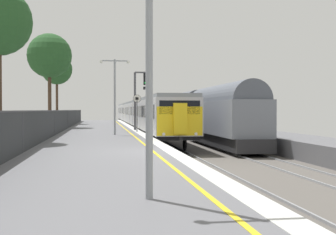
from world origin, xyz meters
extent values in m
cube|color=slate|center=(-2.50, 0.00, -0.50)|extent=(6.40, 110.00, 1.00)
cube|color=silver|center=(0.40, 0.00, 0.01)|extent=(0.60, 110.00, 0.01)
cube|color=yellow|center=(-0.35, 0.00, 0.01)|extent=(0.12, 110.00, 0.01)
cube|color=#56514C|center=(6.20, 0.00, -1.10)|extent=(11.00, 110.00, 0.20)
cube|color=gray|center=(1.38, 0.00, -0.96)|extent=(0.07, 110.00, 0.08)
cube|color=gray|center=(2.82, 0.00, -0.96)|extent=(0.07, 110.00, 0.08)
cube|color=gray|center=(5.38, 0.00, -0.96)|extent=(0.07, 110.00, 0.08)
cube|color=gray|center=(6.82, 0.00, -0.96)|extent=(0.07, 110.00, 0.08)
cube|color=#B7B7BC|center=(2.10, 17.14, 1.27)|extent=(2.80, 19.24, 2.30)
cube|color=black|center=(2.10, 17.14, -0.01)|extent=(2.64, 18.64, 0.25)
cube|color=gray|center=(2.10, 17.14, 2.54)|extent=(2.68, 19.24, 0.24)
cube|color=black|center=(0.69, 17.14, 1.57)|extent=(0.02, 17.64, 0.84)
cube|color=silver|center=(0.69, 12.33, 1.17)|extent=(0.03, 1.10, 1.90)
cube|color=silver|center=(0.69, 21.95, 1.17)|extent=(0.03, 1.10, 1.90)
cylinder|color=black|center=(1.32, 10.12, -0.50)|extent=(0.12, 0.84, 0.84)
cylinder|color=black|center=(2.88, 10.12, -0.50)|extent=(0.12, 0.84, 0.84)
cylinder|color=black|center=(1.32, 24.16, -0.50)|extent=(0.12, 0.84, 0.84)
cylinder|color=black|center=(2.88, 24.16, -0.50)|extent=(0.12, 0.84, 0.84)
cube|color=#B7B7BC|center=(2.10, 36.98, 1.27)|extent=(2.80, 19.24, 2.30)
cube|color=black|center=(2.10, 36.98, -0.01)|extent=(2.64, 18.64, 0.25)
cube|color=gray|center=(2.10, 36.98, 2.54)|extent=(2.68, 19.24, 0.24)
cube|color=black|center=(0.69, 36.98, 1.57)|extent=(0.02, 17.64, 0.84)
cube|color=silver|center=(0.69, 32.17, 1.17)|extent=(0.03, 1.10, 1.90)
cube|color=silver|center=(0.69, 41.79, 1.17)|extent=(0.03, 1.10, 1.90)
cylinder|color=black|center=(1.32, 29.96, -0.50)|extent=(0.12, 0.84, 0.84)
cylinder|color=black|center=(2.88, 29.96, -0.50)|extent=(0.12, 0.84, 0.84)
cylinder|color=black|center=(1.32, 44.00, -0.50)|extent=(0.12, 0.84, 0.84)
cylinder|color=black|center=(2.88, 44.00, -0.50)|extent=(0.12, 0.84, 0.84)
cube|color=#B7B7BC|center=(2.10, 56.82, 1.27)|extent=(2.80, 19.24, 2.30)
cube|color=black|center=(2.10, 56.82, -0.01)|extent=(2.64, 18.64, 0.25)
cube|color=gray|center=(2.10, 56.82, 2.54)|extent=(2.68, 19.24, 0.24)
cube|color=black|center=(0.69, 56.82, 1.57)|extent=(0.02, 17.64, 0.84)
cube|color=silver|center=(0.69, 52.01, 1.17)|extent=(0.03, 1.10, 1.90)
cube|color=silver|center=(0.69, 61.63, 1.17)|extent=(0.03, 1.10, 1.90)
cylinder|color=black|center=(1.32, 49.80, -0.50)|extent=(0.12, 0.84, 0.84)
cylinder|color=black|center=(2.88, 49.80, -0.50)|extent=(0.12, 0.84, 0.84)
cylinder|color=black|center=(1.32, 63.84, -0.50)|extent=(0.12, 0.84, 0.84)
cylinder|color=black|center=(2.88, 63.84, -0.50)|extent=(0.12, 0.84, 0.84)
cube|color=yellow|center=(2.10, 7.56, 1.02)|extent=(2.70, 0.10, 1.70)
cube|color=black|center=(2.10, 7.55, 1.82)|extent=(2.40, 0.08, 0.80)
cube|color=yellow|center=(2.10, 7.42, 1.17)|extent=(0.80, 0.24, 1.80)
cylinder|color=white|center=(1.15, 7.50, 0.27)|extent=(0.18, 0.06, 0.18)
cylinder|color=white|center=(3.05, 7.50, 0.27)|extent=(0.18, 0.06, 0.18)
cylinder|color=black|center=(2.10, 7.27, 0.02)|extent=(0.20, 0.35, 0.20)
cube|color=black|center=(2.10, 36.98, 2.79)|extent=(0.60, 0.90, 0.20)
cube|color=#232326|center=(6.10, 12.55, -0.38)|extent=(2.30, 13.83, 0.79)
cube|color=slate|center=(6.10, 12.55, 1.15)|extent=(2.60, 13.03, 2.25)
cylinder|color=#515660|center=(6.10, 12.55, 2.27)|extent=(2.39, 12.63, 2.39)
cylinder|color=black|center=(5.32, 7.64, -0.50)|extent=(0.12, 0.84, 0.84)
cylinder|color=black|center=(6.88, 7.64, -0.50)|extent=(0.12, 0.84, 0.84)
cylinder|color=black|center=(5.32, 17.47, -0.50)|extent=(0.12, 0.84, 0.84)
cylinder|color=black|center=(6.88, 17.47, -0.50)|extent=(0.12, 0.84, 0.84)
cube|color=#232326|center=(6.10, 27.18, -0.38)|extent=(2.30, 13.83, 0.79)
cube|color=slate|center=(6.10, 27.18, 1.15)|extent=(2.60, 13.03, 2.25)
cylinder|color=#515660|center=(6.10, 27.18, 2.27)|extent=(2.39, 12.63, 2.39)
cylinder|color=black|center=(5.32, 22.27, -0.50)|extent=(0.12, 0.84, 0.84)
cylinder|color=black|center=(6.88, 22.27, -0.50)|extent=(0.12, 0.84, 0.84)
cylinder|color=black|center=(5.32, 32.09, -0.50)|extent=(0.12, 0.84, 0.84)
cylinder|color=black|center=(6.88, 32.09, -0.50)|extent=(0.12, 0.84, 0.84)
cube|color=#232326|center=(6.10, 41.81, -0.38)|extent=(2.30, 13.83, 0.79)
cube|color=slate|center=(6.10, 41.81, 1.15)|extent=(2.60, 13.03, 2.25)
cylinder|color=#515660|center=(6.10, 41.81, 2.27)|extent=(2.39, 12.63, 2.39)
cylinder|color=black|center=(5.32, 36.89, -0.50)|extent=(0.12, 0.84, 0.84)
cylinder|color=black|center=(6.88, 36.89, -0.50)|extent=(0.12, 0.84, 0.84)
cylinder|color=black|center=(5.32, 46.72, -0.50)|extent=(0.12, 0.84, 0.84)
cylinder|color=black|center=(6.88, 46.72, -0.50)|extent=(0.12, 0.84, 0.84)
cube|color=#232326|center=(6.10, 56.44, -0.38)|extent=(2.30, 13.83, 0.79)
cube|color=slate|center=(6.10, 56.44, 1.15)|extent=(2.60, 13.03, 2.25)
cylinder|color=#515660|center=(6.10, 56.44, 2.27)|extent=(2.39, 12.63, 2.39)
cylinder|color=black|center=(5.32, 51.52, -0.50)|extent=(0.12, 0.84, 0.84)
cylinder|color=black|center=(6.88, 51.52, -0.50)|extent=(0.12, 0.84, 0.84)
cylinder|color=black|center=(5.32, 61.35, -0.50)|extent=(0.12, 0.84, 0.84)
cylinder|color=black|center=(6.88, 61.35, -0.50)|extent=(0.12, 0.84, 0.84)
cylinder|color=#47474C|center=(0.35, 19.02, 2.39)|extent=(0.18, 0.18, 4.78)
cube|color=#47474C|center=(0.80, 19.02, 4.78)|extent=(0.90, 0.12, 0.12)
cube|color=black|center=(1.20, 19.02, 4.23)|extent=(0.28, 0.20, 1.00)
cylinder|color=black|center=(1.20, 18.90, 4.55)|extent=(0.16, 0.04, 0.16)
cylinder|color=black|center=(1.20, 18.90, 4.23)|extent=(0.16, 0.04, 0.16)
cylinder|color=#19D83F|center=(1.20, 18.90, 3.91)|extent=(0.16, 0.04, 0.16)
cube|color=black|center=(1.20, 19.02, 3.48)|extent=(0.32, 0.16, 0.24)
cylinder|color=#59595B|center=(0.25, 15.64, 1.24)|extent=(0.08, 0.08, 2.47)
cylinder|color=black|center=(0.25, 15.63, 2.53)|extent=(0.59, 0.02, 0.59)
cylinder|color=silver|center=(0.25, 15.62, 2.53)|extent=(0.56, 0.02, 0.56)
cube|color=black|center=(0.25, 15.61, 2.53)|extent=(0.24, 0.01, 0.18)
cylinder|color=#93999E|center=(-1.52, -9.65, 2.60)|extent=(0.14, 0.14, 5.21)
cylinder|color=#93999E|center=(-1.52, 12.07, 2.53)|extent=(0.14, 0.14, 5.05)
cube|color=#93999E|center=(-1.07, 12.07, 4.95)|extent=(0.90, 0.08, 0.08)
cylinder|color=silver|center=(-0.62, 12.07, 4.87)|extent=(0.20, 0.20, 0.18)
cube|color=#93999E|center=(-1.97, 12.07, 4.95)|extent=(0.90, 0.08, 0.08)
cylinder|color=silver|center=(-2.42, 12.07, 4.87)|extent=(0.20, 0.20, 0.18)
cube|color=#282B2D|center=(-5.45, 0.00, 0.81)|extent=(0.03, 99.00, 1.62)
cube|color=#38383D|center=(-5.45, 0.00, 1.62)|extent=(0.06, 99.00, 0.06)
cylinder|color=#38383D|center=(-5.45, 0.00, 0.81)|extent=(0.07, 0.07, 1.62)
cylinder|color=#38383D|center=(-5.45, 11.69, 0.81)|extent=(0.07, 0.07, 1.62)
cylinder|color=#38383D|center=(-5.45, 23.38, 0.81)|extent=(0.07, 0.07, 1.62)
cylinder|color=#38383D|center=(-5.45, 35.06, 0.81)|extent=(0.07, 0.07, 1.62)
cylinder|color=#38383D|center=(-5.45, 46.75, 0.81)|extent=(0.07, 0.07, 1.62)
cylinder|color=#473323|center=(-7.29, 25.83, 2.85)|extent=(0.34, 0.34, 5.69)
sphere|color=#234C23|center=(-7.29, 25.83, 6.85)|extent=(4.21, 4.21, 4.21)
sphere|color=#234C23|center=(-7.89, 25.52, 6.33)|extent=(2.60, 2.60, 2.60)
cylinder|color=#473323|center=(-7.67, 36.71, 2.76)|extent=(0.29, 0.29, 5.52)
sphere|color=#234C23|center=(-7.67, 36.71, 6.53)|extent=(3.66, 3.66, 3.66)
sphere|color=#234C23|center=(-7.63, 36.88, 6.07)|extent=(2.65, 2.65, 2.65)
camera|label=1|loc=(-2.40, -17.95, 1.68)|focal=47.67mm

